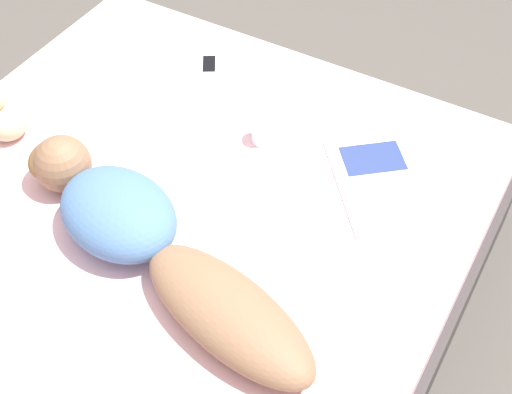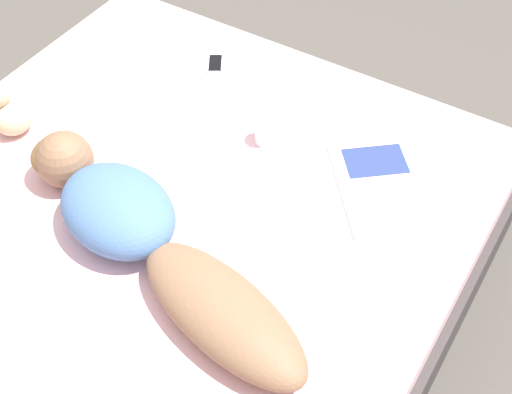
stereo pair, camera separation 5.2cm
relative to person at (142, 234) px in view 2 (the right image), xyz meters
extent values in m
plane|color=#4C4742|center=(0.26, 0.06, -0.63)|extent=(12.00, 12.00, 0.00)
cube|color=#383333|center=(0.26, 0.06, -0.43)|extent=(1.98, 2.05, 0.39)
cube|color=beige|center=(0.26, 0.06, -0.16)|extent=(1.92, 1.99, 0.14)
ellipsoid|color=brown|center=(-0.10, -0.38, -0.02)|extent=(0.42, 0.70, 0.15)
ellipsoid|color=#476B9E|center=(0.03, 0.13, 0.01)|extent=(0.44, 0.52, 0.19)
ellipsoid|color=brown|center=(0.12, 0.45, 0.02)|extent=(0.25, 0.24, 0.11)
sphere|color=brown|center=(0.12, 0.43, 0.01)|extent=(0.20, 0.20, 0.20)
cube|color=silver|center=(0.59, -0.62, -0.09)|extent=(0.39, 0.40, 0.01)
cube|color=silver|center=(0.77, -0.47, -0.09)|extent=(0.39, 0.40, 0.01)
cube|color=navy|center=(0.77, -0.47, -0.08)|extent=(0.26, 0.27, 0.00)
cylinder|color=white|center=(0.66, -0.07, -0.04)|extent=(0.09, 0.09, 0.09)
cylinder|color=black|center=(0.66, -0.07, -0.01)|extent=(0.07, 0.07, 0.01)
torus|color=white|center=(0.71, -0.07, -0.04)|extent=(0.06, 0.01, 0.06)
cube|color=silver|center=(0.95, 0.36, -0.09)|extent=(0.15, 0.12, 0.01)
cube|color=black|center=(0.95, 0.36, -0.08)|extent=(0.12, 0.10, 0.00)
ellipsoid|color=#D1B289|center=(0.21, 0.78, -0.03)|extent=(0.15, 0.13, 0.13)
camera|label=1|loc=(-1.06, -1.02, 1.77)|focal=50.00mm
camera|label=2|loc=(-1.04, -1.06, 1.77)|focal=50.00mm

